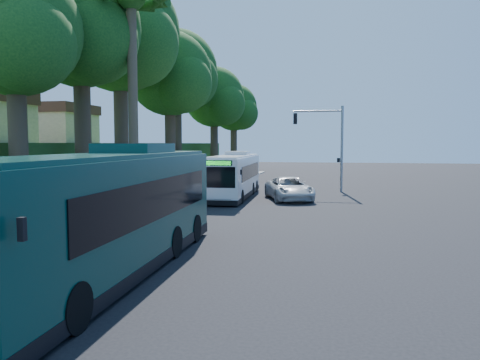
% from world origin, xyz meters
% --- Properties ---
extents(ground, '(140.00, 140.00, 0.00)m').
position_xyz_m(ground, '(0.00, 0.00, 0.00)').
color(ground, black).
rests_on(ground, ground).
extents(sidewalk, '(4.50, 70.00, 0.12)m').
position_xyz_m(sidewalk, '(-7.30, 0.00, 0.06)').
color(sidewalk, gray).
rests_on(sidewalk, ground).
extents(red_curb, '(0.25, 30.00, 0.13)m').
position_xyz_m(red_curb, '(-5.00, -4.00, 0.07)').
color(red_curb, maroon).
rests_on(red_curb, ground).
extents(grass_verge, '(8.00, 70.00, 0.06)m').
position_xyz_m(grass_verge, '(-13.00, 5.00, 0.03)').
color(grass_verge, '#234719').
rests_on(grass_verge, ground).
extents(bus_shelter, '(3.20, 1.51, 2.55)m').
position_xyz_m(bus_shelter, '(-7.26, -2.86, 1.81)').
color(bus_shelter, black).
rests_on(bus_shelter, ground).
extents(stop_sign_pole, '(0.35, 0.06, 3.17)m').
position_xyz_m(stop_sign_pole, '(-5.40, -5.00, 2.08)').
color(stop_sign_pole, gray).
rests_on(stop_sign_pole, ground).
extents(traffic_signal_pole, '(4.10, 0.30, 7.00)m').
position_xyz_m(traffic_signal_pole, '(3.78, 10.00, 4.42)').
color(traffic_signal_pole, gray).
rests_on(traffic_signal_pole, ground).
extents(palm_tree, '(4.20, 4.20, 14.40)m').
position_xyz_m(palm_tree, '(-8.20, -1.50, 12.38)').
color(palm_tree, '#4C3F2D').
rests_on(palm_tree, ground).
extents(hillside_backdrop, '(24.00, 60.00, 8.80)m').
position_xyz_m(hillside_backdrop, '(-26.30, 15.10, 2.44)').
color(hillside_backdrop, '#234719').
rests_on(hillside_backdrop, ground).
extents(tree_0, '(8.40, 8.00, 15.70)m').
position_xyz_m(tree_0, '(-12.40, -0.02, 11.20)').
color(tree_0, '#382B1E').
rests_on(tree_0, ground).
extents(tree_1, '(10.50, 10.00, 18.26)m').
position_xyz_m(tree_1, '(-13.37, 7.98, 12.73)').
color(tree_1, '#382B1E').
rests_on(tree_1, ground).
extents(tree_2, '(8.82, 8.40, 15.12)m').
position_xyz_m(tree_2, '(-11.89, 15.98, 10.48)').
color(tree_2, '#382B1E').
rests_on(tree_2, ground).
extents(tree_3, '(10.08, 9.60, 17.28)m').
position_xyz_m(tree_3, '(-13.88, 23.98, 11.98)').
color(tree_3, '#382B1E').
rests_on(tree_3, ground).
extents(tree_4, '(8.40, 8.00, 14.14)m').
position_xyz_m(tree_4, '(-11.40, 31.98, 9.73)').
color(tree_4, '#382B1E').
rests_on(tree_4, ground).
extents(tree_5, '(7.35, 7.00, 12.86)m').
position_xyz_m(tree_5, '(-10.41, 39.99, 8.96)').
color(tree_5, '#382B1E').
rests_on(tree_5, ground).
extents(tree_6, '(7.56, 7.20, 13.74)m').
position_xyz_m(tree_6, '(-12.91, -6.01, 9.71)').
color(tree_6, '#382B1E').
rests_on(tree_6, ground).
extents(white_bus, '(2.81, 11.34, 3.36)m').
position_xyz_m(white_bus, '(-3.07, 4.72, 1.64)').
color(white_bus, silver).
rests_on(white_bus, ground).
extents(teal_bus, '(3.09, 13.36, 3.97)m').
position_xyz_m(teal_bus, '(-2.60, -16.03, 1.94)').
color(teal_bus, '#09342E').
rests_on(teal_bus, ground).
extents(pickup, '(4.30, 6.28, 1.60)m').
position_xyz_m(pickup, '(1.08, 3.77, 0.80)').
color(pickup, silver).
rests_on(pickup, ground).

